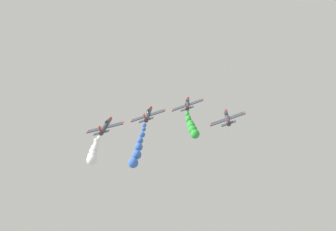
% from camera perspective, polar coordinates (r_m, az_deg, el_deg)
% --- Properties ---
extents(airplane_lead, '(9.03, 10.35, 3.83)m').
position_cam_1_polar(airplane_lead, '(103.62, 3.08, 1.83)').
color(airplane_lead, '#333842').
extents(smoke_trail_lead, '(3.66, 13.93, 2.84)m').
position_cam_1_polar(smoke_trail_lead, '(88.91, 3.79, -1.81)').
color(smoke_trail_lead, green).
extents(airplane_left_inner, '(9.12, 10.35, 3.58)m').
position_cam_1_polar(airplane_left_inner, '(94.99, -3.16, 0.19)').
color(airplane_left_inner, '#333842').
extents(smoke_trail_left_inner, '(2.58, 15.34, 4.83)m').
position_cam_1_polar(smoke_trail_left_inner, '(79.85, -4.86, -5.55)').
color(smoke_trail_left_inner, blue).
extents(airplane_right_inner, '(8.97, 10.35, 3.99)m').
position_cam_1_polar(airplane_right_inner, '(94.95, 9.30, -0.33)').
color(airplane_right_inner, '#333842').
extents(airplane_left_outer, '(9.28, 10.35, 3.31)m').
position_cam_1_polar(airplane_left_outer, '(90.35, -9.83, -1.65)').
color(airplane_left_outer, '#333842').
extents(smoke_trail_left_outer, '(2.98, 12.43, 2.10)m').
position_cam_1_polar(smoke_trail_left_outer, '(77.18, -11.68, -5.77)').
color(smoke_trail_left_outer, white).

